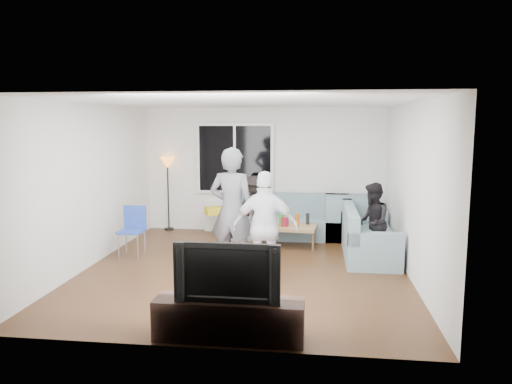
# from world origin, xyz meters

# --- Properties ---
(floor) EXTENTS (5.00, 5.50, 0.04)m
(floor) POSITION_xyz_m (0.00, 0.00, -0.02)
(floor) COLOR #56351C
(floor) RESTS_ON ground
(ceiling) EXTENTS (5.00, 5.50, 0.04)m
(ceiling) POSITION_xyz_m (0.00, 0.00, 2.62)
(ceiling) COLOR white
(ceiling) RESTS_ON ground
(wall_back) EXTENTS (5.00, 0.04, 2.60)m
(wall_back) POSITION_xyz_m (0.00, 2.77, 1.30)
(wall_back) COLOR silver
(wall_back) RESTS_ON ground
(wall_front) EXTENTS (5.00, 0.04, 2.60)m
(wall_front) POSITION_xyz_m (0.00, -2.77, 1.30)
(wall_front) COLOR silver
(wall_front) RESTS_ON ground
(wall_left) EXTENTS (0.04, 5.50, 2.60)m
(wall_left) POSITION_xyz_m (-2.52, 0.00, 1.30)
(wall_left) COLOR silver
(wall_left) RESTS_ON ground
(wall_right) EXTENTS (0.04, 5.50, 2.60)m
(wall_right) POSITION_xyz_m (2.52, 0.00, 1.30)
(wall_right) COLOR silver
(wall_right) RESTS_ON ground
(window_frame) EXTENTS (1.62, 0.06, 1.47)m
(window_frame) POSITION_xyz_m (-0.60, 2.69, 1.55)
(window_frame) COLOR white
(window_frame) RESTS_ON wall_back
(window_glass) EXTENTS (1.50, 0.02, 1.35)m
(window_glass) POSITION_xyz_m (-0.60, 2.65, 1.55)
(window_glass) COLOR black
(window_glass) RESTS_ON window_frame
(window_mullion) EXTENTS (0.05, 0.03, 1.35)m
(window_mullion) POSITION_xyz_m (-0.60, 2.64, 1.55)
(window_mullion) COLOR white
(window_mullion) RESTS_ON window_frame
(radiator) EXTENTS (1.30, 0.12, 0.62)m
(radiator) POSITION_xyz_m (-0.60, 2.65, 0.31)
(radiator) COLOR silver
(radiator) RESTS_ON floor
(potted_plant) EXTENTS (0.22, 0.18, 0.40)m
(potted_plant) POSITION_xyz_m (-0.09, 2.62, 0.82)
(potted_plant) COLOR #3B6C2B
(potted_plant) RESTS_ON radiator
(vase) EXTENTS (0.19, 0.19, 0.18)m
(vase) POSITION_xyz_m (-0.69, 2.62, 0.71)
(vase) COLOR white
(vase) RESTS_ON radiator
(sofa_back_section) EXTENTS (2.30, 0.85, 0.85)m
(sofa_back_section) POSITION_xyz_m (0.60, 2.27, 0.42)
(sofa_back_section) COLOR slate
(sofa_back_section) RESTS_ON floor
(sofa_right_section) EXTENTS (2.00, 0.85, 0.85)m
(sofa_right_section) POSITION_xyz_m (2.02, 1.03, 0.42)
(sofa_right_section) COLOR slate
(sofa_right_section) RESTS_ON floor
(sofa_corner) EXTENTS (0.85, 0.85, 0.85)m
(sofa_corner) POSITION_xyz_m (1.71, 2.27, 0.42)
(sofa_corner) COLOR slate
(sofa_corner) RESTS_ON floor
(cushion_yellow) EXTENTS (0.48, 0.45, 0.14)m
(cushion_yellow) POSITION_xyz_m (-0.95, 2.25, 0.51)
(cushion_yellow) COLOR yellow
(cushion_yellow) RESTS_ON sofa_back_section
(cushion_red) EXTENTS (0.46, 0.44, 0.13)m
(cushion_red) POSITION_xyz_m (-0.44, 2.33, 0.51)
(cushion_red) COLOR maroon
(cushion_red) RESTS_ON sofa_back_section
(coffee_table) EXTENTS (1.15, 0.70, 0.40)m
(coffee_table) POSITION_xyz_m (0.56, 1.50, 0.20)
(coffee_table) COLOR #AC8353
(coffee_table) RESTS_ON floor
(pitcher) EXTENTS (0.17, 0.17, 0.17)m
(pitcher) POSITION_xyz_m (0.52, 1.45, 0.49)
(pitcher) COLOR maroon
(pitcher) RESTS_ON coffee_table
(side_chair) EXTENTS (0.41, 0.41, 0.86)m
(side_chair) POSITION_xyz_m (-2.05, 0.51, 0.43)
(side_chair) COLOR #2748AD
(side_chair) RESTS_ON floor
(floor_lamp) EXTENTS (0.32, 0.32, 1.56)m
(floor_lamp) POSITION_xyz_m (-2.05, 2.65, 0.78)
(floor_lamp) COLOR orange
(floor_lamp) RESTS_ON floor
(player_left) EXTENTS (0.77, 0.57, 1.93)m
(player_left) POSITION_xyz_m (-0.18, -0.15, 0.97)
(player_left) COLOR #4E4E53
(player_left) RESTS_ON floor
(player_right) EXTENTS (0.96, 0.42, 1.62)m
(player_right) POSITION_xyz_m (0.38, -0.57, 0.81)
(player_right) COLOR silver
(player_right) RESTS_ON floor
(spectator_right) EXTENTS (0.51, 0.65, 1.33)m
(spectator_right) POSITION_xyz_m (2.02, 0.65, 0.66)
(spectator_right) COLOR black
(spectator_right) RESTS_ON floor
(spectator_back) EXTENTS (0.90, 0.68, 1.23)m
(spectator_back) POSITION_xyz_m (-0.16, 2.30, 0.62)
(spectator_back) COLOR black
(spectator_back) RESTS_ON floor
(tv_console) EXTENTS (1.60, 0.40, 0.44)m
(tv_console) POSITION_xyz_m (0.19, -2.50, 0.22)
(tv_console) COLOR #34211A
(tv_console) RESTS_ON floor
(television) EXTENTS (1.12, 0.15, 0.64)m
(television) POSITION_xyz_m (0.19, -2.50, 0.76)
(television) COLOR black
(television) RESTS_ON tv_console
(bottle_d) EXTENTS (0.07, 0.07, 0.25)m
(bottle_d) POSITION_xyz_m (0.76, 1.43, 0.52)
(bottle_d) COLOR #C55511
(bottle_d) RESTS_ON coffee_table
(bottle_b) EXTENTS (0.08, 0.08, 0.22)m
(bottle_b) POSITION_xyz_m (0.46, 1.43, 0.51)
(bottle_b) COLOR #26981B
(bottle_b) RESTS_ON coffee_table
(bottle_e) EXTENTS (0.07, 0.07, 0.21)m
(bottle_e) POSITION_xyz_m (0.95, 1.66, 0.51)
(bottle_e) COLOR black
(bottle_e) RESTS_ON coffee_table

